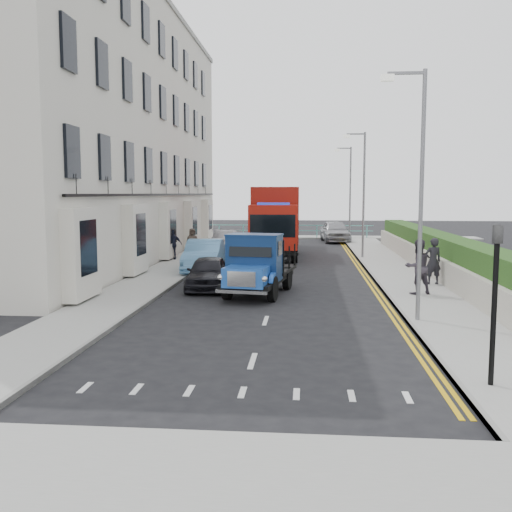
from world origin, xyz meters
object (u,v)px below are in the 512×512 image
(lamp_near, at_px, (417,181))
(red_lorry, at_px, (276,220))
(bedford_lorry, at_px, (255,268))
(lamp_mid, at_px, (362,187))
(lamp_far, at_px, (349,189))
(pedestrian_east_near, at_px, (433,261))
(parked_car_front, at_px, (208,273))

(lamp_near, xyz_separation_m, red_lorry, (-4.80, 16.93, -1.86))
(lamp_near, distance_m, red_lorry, 17.69)
(bedford_lorry, bearing_deg, lamp_mid, 77.78)
(lamp_far, height_order, bedford_lorry, lamp_far)
(red_lorry, bearing_deg, bedford_lorry, -90.83)
(pedestrian_east_near, bearing_deg, parked_car_front, -5.07)
(red_lorry, distance_m, parked_car_front, 11.89)
(lamp_mid, relative_size, parked_car_front, 1.88)
(parked_car_front, xyz_separation_m, pedestrian_east_near, (8.70, 1.20, 0.40))
(lamp_mid, bearing_deg, lamp_near, -90.00)
(red_lorry, xyz_separation_m, pedestrian_east_near, (6.72, -10.42, -1.11))
(parked_car_front, bearing_deg, red_lorry, 77.24)
(lamp_far, bearing_deg, bedford_lorry, -102.27)
(lamp_near, bearing_deg, bedford_lorry, 141.40)
(red_lorry, relative_size, pedestrian_east_near, 4.23)
(pedestrian_east_near, bearing_deg, red_lorry, -70.14)
(red_lorry, xyz_separation_m, parked_car_front, (-1.98, -11.63, -1.50))
(lamp_far, distance_m, bedford_lorry, 22.87)
(lamp_near, height_order, lamp_mid, same)
(lamp_mid, distance_m, bedford_lorry, 13.41)
(lamp_near, bearing_deg, lamp_far, 90.00)
(bedford_lorry, xyz_separation_m, pedestrian_east_near, (6.74, 2.66, 0.01))
(parked_car_front, height_order, pedestrian_east_near, pedestrian_east_near)
(lamp_near, relative_size, bedford_lorry, 1.44)
(bedford_lorry, bearing_deg, lamp_near, -29.20)
(pedestrian_east_near, bearing_deg, lamp_near, 60.59)
(lamp_mid, xyz_separation_m, bedford_lorry, (-4.82, -12.15, -2.98))
(lamp_far, height_order, pedestrian_east_near, lamp_far)
(lamp_near, height_order, pedestrian_east_near, lamp_near)
(lamp_mid, distance_m, lamp_far, 10.00)
(lamp_near, distance_m, bedford_lorry, 6.85)
(bedford_lorry, distance_m, red_lorry, 13.13)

